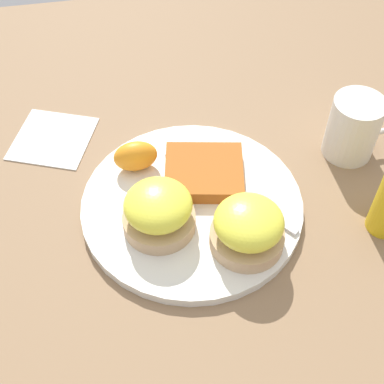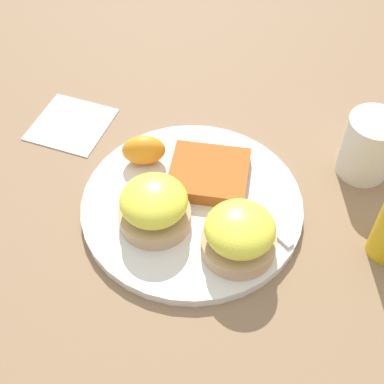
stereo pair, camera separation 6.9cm
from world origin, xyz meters
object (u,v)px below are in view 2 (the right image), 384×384
Objects in this scene: fork at (226,187)px; hashbrown_patty at (209,174)px; orange_wedge at (144,150)px; sandwich_benedict_right at (239,234)px; sandwich_benedict_left at (154,206)px; cup at (370,146)px.

hashbrown_patty is at bearing 141.39° from fork.
orange_wedge reaches higher than fork.
fork is (0.11, -0.05, -0.02)m from orange_wedge.
sandwich_benedict_right reaches higher than hashbrown_patty.
cup is (0.29, 0.10, 0.00)m from sandwich_benedict_left.
sandwich_benedict_right is 1.53× the size of orange_wedge.
sandwich_benedict_right is at bearing -85.05° from fork.
orange_wedge is (-0.02, 0.11, -0.01)m from sandwich_benedict_left.
hashbrown_patty is 0.22m from cup.
sandwich_benedict_right reaches higher than fork.
sandwich_benedict_left is at bearing -135.25° from hashbrown_patty.
sandwich_benedict_right is 0.23m from cup.
fork is 0.20m from cup.
cup is (0.20, 0.04, 0.03)m from fork.
orange_wedge is at bearing 128.37° from sandwich_benedict_right.
hashbrown_patty reaches higher than fork.
sandwich_benedict_left is at bearing -80.82° from orange_wedge.
cup is at bearing 6.51° from hashbrown_patty.
hashbrown_patty is at bearing 104.83° from sandwich_benedict_right.
cup reaches higher than orange_wedge.
fork is at bearing 94.95° from sandwich_benedict_right.
fork is at bearing -167.77° from cup.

